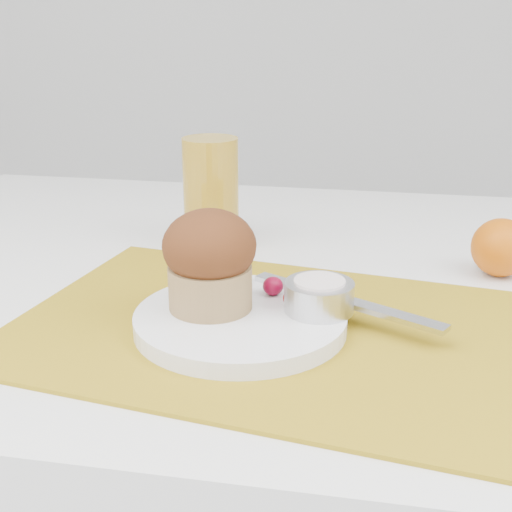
% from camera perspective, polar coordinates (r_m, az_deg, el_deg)
% --- Properties ---
extents(placemat, '(0.51, 0.41, 0.00)m').
position_cam_1_polar(placemat, '(0.69, 0.30, -5.72)').
color(placemat, '#A68317').
rests_on(placemat, table).
extents(plate, '(0.24, 0.24, 0.02)m').
position_cam_1_polar(plate, '(0.68, -1.26, -5.21)').
color(plate, white).
rests_on(plate, placemat).
extents(ramekin, '(0.08, 0.08, 0.03)m').
position_cam_1_polar(ramekin, '(0.68, 5.07, -3.25)').
color(ramekin, '#BCBDC1').
rests_on(ramekin, plate).
extents(cream, '(0.06, 0.06, 0.01)m').
position_cam_1_polar(cream, '(0.67, 5.11, -2.14)').
color(cream, white).
rests_on(cream, ramekin).
extents(raspberry_near, '(0.02, 0.02, 0.02)m').
position_cam_1_polar(raspberry_near, '(0.72, 1.37, -2.42)').
color(raspberry_near, '#590218').
rests_on(raspberry_near, plate).
extents(raspberry_far, '(0.02, 0.02, 0.02)m').
position_cam_1_polar(raspberry_far, '(0.69, 2.90, -3.41)').
color(raspberry_far, '#520402').
rests_on(raspberry_far, plate).
extents(butter_knife, '(0.20, 0.12, 0.01)m').
position_cam_1_polar(butter_knife, '(0.70, 7.13, -3.59)').
color(butter_knife, '#B8B9C1').
rests_on(butter_knife, plate).
extents(orange, '(0.07, 0.07, 0.07)m').
position_cam_1_polar(orange, '(0.86, 19.00, 0.65)').
color(orange, '#D05D07').
rests_on(orange, table).
extents(juice_glass, '(0.08, 0.08, 0.14)m').
position_cam_1_polar(juice_glass, '(0.91, -3.62, 5.04)').
color(juice_glass, '#B68D22').
rests_on(juice_glass, table).
extents(muffin, '(0.09, 0.09, 0.10)m').
position_cam_1_polar(muffin, '(0.67, -3.73, -0.29)').
color(muffin, '#A2804E').
rests_on(muffin, plate).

